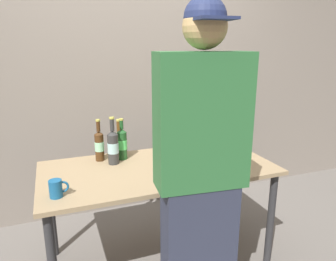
# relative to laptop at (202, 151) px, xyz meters

# --- Properties ---
(ground_plane) EXTENTS (8.00, 8.00, 0.00)m
(ground_plane) POSITION_rel_laptop_xyz_m (-0.35, -0.03, -0.80)
(ground_plane) COLOR slate
(ground_plane) RESTS_ON ground
(desk) EXTENTS (1.58, 0.78, 0.74)m
(desk) POSITION_rel_laptop_xyz_m (-0.35, -0.03, -0.14)
(desk) COLOR #9E8460
(desk) RESTS_ON ground
(laptop) EXTENTS (0.34, 0.30, 0.25)m
(laptop) POSITION_rel_laptop_xyz_m (0.00, 0.00, 0.00)
(laptop) COLOR black
(laptop) RESTS_ON desk
(beer_bottle_amber) EXTENTS (0.07, 0.07, 0.31)m
(beer_bottle_amber) POSITION_rel_laptop_xyz_m (-0.71, 0.23, 0.06)
(beer_bottle_amber) COLOR #472B14
(beer_bottle_amber) RESTS_ON desk
(beer_bottle_green) EXTENTS (0.07, 0.07, 0.31)m
(beer_bottle_green) POSITION_rel_laptop_xyz_m (-0.55, 0.20, 0.07)
(beer_bottle_green) COLOR #1E5123
(beer_bottle_green) RESTS_ON desk
(beer_bottle_brown) EXTENTS (0.07, 0.07, 0.28)m
(beer_bottle_brown) POSITION_rel_laptop_xyz_m (-0.55, 0.29, 0.05)
(beer_bottle_brown) COLOR brown
(beer_bottle_brown) RESTS_ON desk
(beer_bottle_dark) EXTENTS (0.08, 0.08, 0.34)m
(beer_bottle_dark) POSITION_rel_laptop_xyz_m (-0.63, 0.13, 0.07)
(beer_bottle_dark) COLOR #333333
(beer_bottle_dark) RESTS_ON desk
(person_figure) EXTENTS (0.46, 0.29, 1.77)m
(person_figure) POSITION_rel_laptop_xyz_m (-0.34, -0.66, 0.11)
(person_figure) COLOR #2D3347
(person_figure) RESTS_ON ground
(coffee_mug) EXTENTS (0.11, 0.07, 0.10)m
(coffee_mug) POSITION_rel_laptop_xyz_m (-1.02, -0.26, -0.00)
(coffee_mug) COLOR #19598C
(coffee_mug) RESTS_ON desk
(back_wall) EXTENTS (6.00, 0.10, 2.60)m
(back_wall) POSITION_rel_laptop_xyz_m (-0.35, 0.90, 0.50)
(back_wall) COLOR gray
(back_wall) RESTS_ON ground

